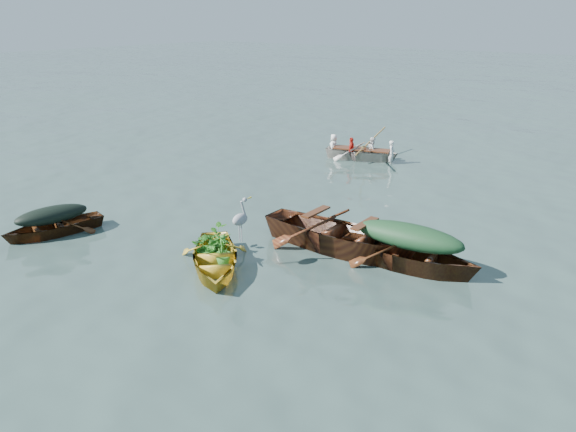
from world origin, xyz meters
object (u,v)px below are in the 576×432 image
open_wooden_boat (339,251)px  heron (240,226)px  green_tarp_boat (407,268)px  dark_covered_boat (55,234)px  yellow_dinghy (215,269)px  rowed_boat (361,160)px

open_wooden_boat → heron: heron is taller
green_tarp_boat → dark_covered_boat: bearing=110.3°
dark_covered_boat → heron: size_ratio=3.32×
dark_covered_boat → green_tarp_boat: bearing=37.4°
yellow_dinghy → dark_covered_boat: (-4.41, -0.95, 0.00)m
dark_covered_boat → rowed_boat: size_ratio=0.83×
open_wooden_boat → yellow_dinghy: bearing=146.7°
yellow_dinghy → heron: heron is taller
green_tarp_boat → rowed_boat: bearing=32.3°
open_wooden_boat → rowed_boat: bearing=26.4°
open_wooden_boat → rowed_boat: (-3.79, 7.39, 0.00)m
yellow_dinghy → open_wooden_boat: bearing=12.4°
dark_covered_boat → heron: bearing=29.0°
dark_covered_boat → heron: heron is taller
green_tarp_boat → open_wooden_boat: open_wooden_boat is taller
dark_covered_boat → green_tarp_boat: size_ratio=0.73×
dark_covered_boat → open_wooden_boat: bearing=42.1°
green_tarp_boat → heron: size_ratio=4.53×
open_wooden_boat → green_tarp_boat: bearing=-86.5°
dark_covered_boat → rowed_boat: (2.13, 10.71, 0.00)m
open_wooden_boat → rowed_boat: size_ratio=1.41×
dark_covered_boat → heron: 5.04m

